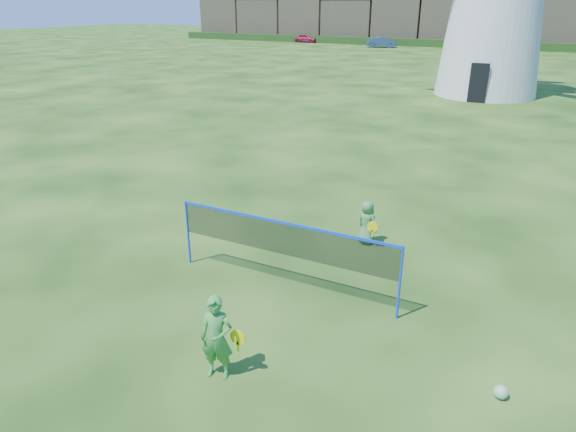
# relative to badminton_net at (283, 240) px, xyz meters

# --- Properties ---
(ground) EXTENTS (220.00, 220.00, 0.00)m
(ground) POSITION_rel_badminton_net_xyz_m (-0.31, -0.09, -1.14)
(ground) COLOR black
(ground) RESTS_ON ground
(badminton_net) EXTENTS (5.05, 0.05, 1.55)m
(badminton_net) POSITION_rel_badminton_net_xyz_m (0.00, 0.00, 0.00)
(badminton_net) COLOR blue
(badminton_net) RESTS_ON ground
(player_girl) EXTENTS (0.73, 0.48, 1.47)m
(player_girl) POSITION_rel_badminton_net_xyz_m (0.38, -2.98, -0.40)
(player_girl) COLOR green
(player_girl) RESTS_ON ground
(player_boy) EXTENTS (0.68, 0.55, 1.13)m
(player_boy) POSITION_rel_badminton_net_xyz_m (0.82, 2.94, -0.58)
(player_boy) COLOR #448D4B
(player_boy) RESTS_ON ground
(play_ball) EXTENTS (0.22, 0.22, 0.22)m
(play_ball) POSITION_rel_badminton_net_xyz_m (4.56, -1.39, -1.03)
(play_ball) COLOR green
(play_ball) RESTS_ON ground
(terraced_houses) EXTENTS (67.57, 8.40, 8.31)m
(terraced_houses) POSITION_rel_badminton_net_xyz_m (-18.61, 71.91, 2.83)
(terraced_houses) COLOR gray
(terraced_houses) RESTS_ON ground
(hedge) EXTENTS (62.00, 0.80, 1.00)m
(hedge) POSITION_rel_badminton_net_xyz_m (-22.31, 65.91, -0.64)
(hedge) COLOR #193814
(hedge) RESTS_ON ground
(car_left) EXTENTS (3.65, 1.57, 1.23)m
(car_left) POSITION_rel_badminton_net_xyz_m (-31.13, 65.83, -0.53)
(car_left) COLOR #9D1C3B
(car_left) RESTS_ON ground
(car_right) EXTENTS (4.20, 2.25, 1.31)m
(car_right) POSITION_rel_badminton_net_xyz_m (-18.06, 62.23, -0.48)
(car_right) COLOR navy
(car_right) RESTS_ON ground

